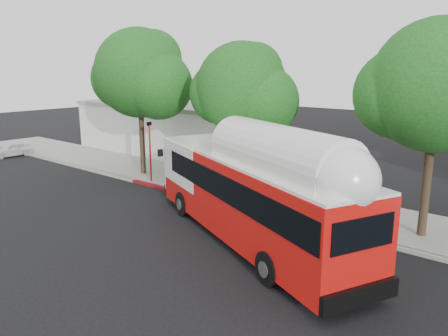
% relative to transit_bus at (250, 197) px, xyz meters
% --- Properties ---
extents(ground, '(120.00, 120.00, 0.00)m').
position_rel_transit_bus_xyz_m(ground, '(-3.51, -0.76, -1.95)').
color(ground, black).
rests_on(ground, ground).
extents(sidewalk, '(60.00, 5.00, 0.15)m').
position_rel_transit_bus_xyz_m(sidewalk, '(-3.51, 5.74, -1.87)').
color(sidewalk, gray).
rests_on(sidewalk, ground).
extents(curb_strip, '(60.00, 0.30, 0.15)m').
position_rel_transit_bus_xyz_m(curb_strip, '(-3.51, 3.14, -1.87)').
color(curb_strip, gray).
rests_on(curb_strip, ground).
extents(red_curb_segment, '(10.00, 0.32, 0.16)m').
position_rel_transit_bus_xyz_m(red_curb_segment, '(-6.51, 3.14, -1.87)').
color(red_curb_segment, maroon).
rests_on(red_curb_segment, ground).
extents(street_tree_left, '(6.67, 5.80, 9.74)m').
position_rel_transit_bus_xyz_m(street_tree_left, '(-12.04, 4.80, 4.66)').
color(street_tree_left, '#2D2116').
rests_on(street_tree_left, ground).
extents(street_tree_mid, '(5.75, 5.00, 8.62)m').
position_rel_transit_bus_xyz_m(street_tree_mid, '(-4.10, 5.30, 3.96)').
color(street_tree_mid, '#2D2116').
rests_on(street_tree_mid, ground).
extents(low_commercial_bldg, '(16.20, 10.20, 4.25)m').
position_rel_transit_bus_xyz_m(low_commercial_bldg, '(-17.51, 13.24, 0.20)').
color(low_commercial_bldg, silver).
rests_on(low_commercial_bldg, ground).
extents(transit_bus, '(13.86, 7.89, 4.16)m').
position_rel_transit_bus_xyz_m(transit_bus, '(0.00, 0.00, 0.00)').
color(transit_bus, red).
rests_on(transit_bus, ground).
extents(parked_car, '(3.45, 1.52, 1.16)m').
position_rel_transit_bus_xyz_m(parked_car, '(-25.94, 1.99, -1.37)').
color(parked_car, silver).
rests_on(parked_car, ground).
extents(signal_pole, '(0.11, 0.37, 3.92)m').
position_rel_transit_bus_xyz_m(signal_pole, '(-10.42, 3.63, 0.07)').
color(signal_pole, red).
rests_on(signal_pole, ground).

